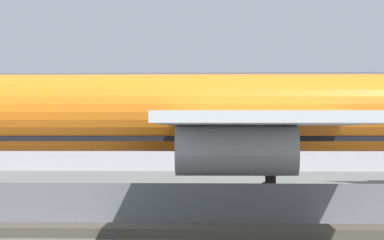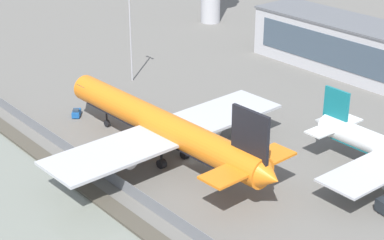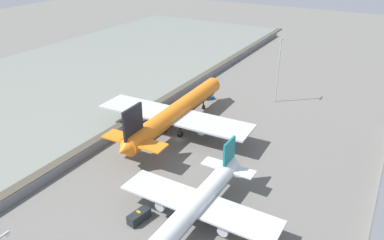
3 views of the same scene
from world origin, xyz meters
TOP-DOWN VIEW (x-y plane):
  - ground_plane at (0.00, 0.00)m, footprint 500.00×500.00m
  - shoreline_seawall at (0.00, -20.50)m, footprint 320.00×3.00m
  - perimeter_fence at (0.00, -16.00)m, footprint 280.00×0.10m
  - cargo_jet_orange at (-4.21, -3.08)m, footprint 57.23×48.98m
  - baggage_tug at (-31.46, -5.75)m, footprint 3.49×3.27m
  - apron_light_mast_apron_east at (-41.70, 16.01)m, footprint 3.20×0.40m

SIDE VIEW (x-z plane):
  - ground_plane at x=0.00m, z-range 0.00..0.00m
  - shoreline_seawall at x=0.00m, z-range 0.00..0.50m
  - baggage_tug at x=-31.46m, z-range -0.09..1.71m
  - perimeter_fence at x=0.00m, z-range 0.00..2.39m
  - cargo_jet_orange at x=-4.21m, z-range -1.96..14.61m
  - apron_light_mast_apron_east at x=-41.70m, z-range 1.30..24.58m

